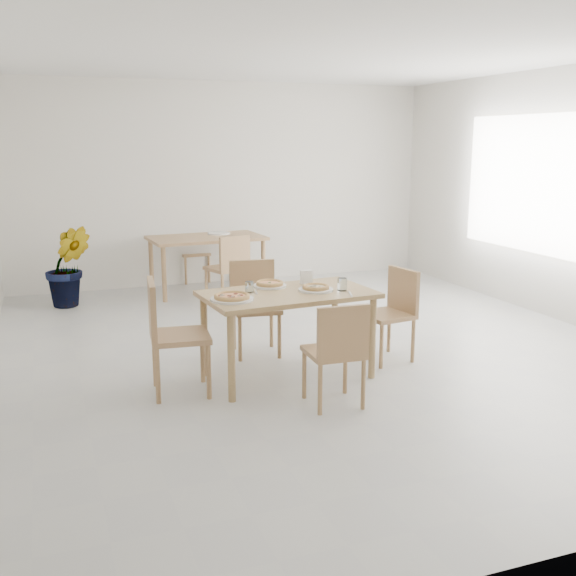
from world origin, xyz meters
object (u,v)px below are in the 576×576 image
object	(u,v)px
chair_west	(169,329)
plate_margherita	(270,286)
pizza_pepperoni	(232,296)
second_table	(206,243)
chair_north	(254,300)
pizza_mushroom	(316,287)
tumbler_b	(249,287)
tumbler_a	(342,284)
plate_mushroom	(316,290)
chair_south	(338,347)
chair_back_n	(192,249)
chair_east	(393,308)
plate_empty	(219,233)
potted_plant	(68,266)
napkin_holder	(306,278)
chair_back_s	(230,264)
pizza_margherita	(270,283)
main_table	(288,302)
plate_pepperoni	(232,299)

from	to	relation	value
chair_west	plate_margherita	xyz separation A→B (m)	(0.95, 0.29, 0.22)
pizza_pepperoni	second_table	distance (m)	3.70
chair_north	pizza_pepperoni	size ratio (longest dim) A/B	3.03
chair_north	pizza_pepperoni	world-z (taller)	chair_north
pizza_mushroom	tumbler_b	distance (m)	0.56
chair_west	tumbler_a	xyz separation A→B (m)	(1.48, -0.06, 0.26)
plate_mushroom	tumbler_a	xyz separation A→B (m)	(0.21, -0.07, 0.04)
chair_south	pizza_mushroom	distance (m)	0.81
chair_north	chair_back_n	xyz separation A→B (m)	(0.16, 3.54, -0.04)
chair_west	second_table	world-z (taller)	chair_west
second_table	chair_back_n	world-z (taller)	chair_back_n
chair_east	plate_empty	distance (m)	3.66
plate_margherita	potted_plant	xyz separation A→B (m)	(-1.57, 3.05, -0.26)
tumbler_b	napkin_holder	world-z (taller)	napkin_holder
plate_margherita	chair_back_s	distance (m)	2.51
pizza_pepperoni	tumbler_b	world-z (taller)	tumbler_b
plate_margherita	chair_west	bearing A→B (deg)	-162.79
chair_east	plate_mushroom	distance (m)	0.90
chair_west	plate_empty	xyz separation A→B (m)	(1.38, 3.75, 0.22)
tumbler_a	chair_back_n	distance (m)	4.45
chair_west	chair_east	bearing A→B (deg)	-79.29
chair_north	napkin_holder	xyz separation A→B (m)	(0.31, -0.55, 0.30)
plate_empty	potted_plant	size ratio (longest dim) A/B	0.30
plate_margherita	potted_plant	bearing A→B (deg)	117.19
pizza_margherita	chair_back_n	xyz separation A→B (m)	(0.18, 4.07, -0.31)
main_table	chair_west	size ratio (longest dim) A/B	1.59
tumbler_a	napkin_holder	size ratio (longest dim) A/B	0.83
chair_north	potted_plant	bearing A→B (deg)	129.51
chair_east	plate_empty	world-z (taller)	chair_east
plate_mushroom	chair_back_s	xyz separation A→B (m)	(-0.00, 2.76, -0.25)
chair_north	plate_margherita	xyz separation A→B (m)	(-0.02, -0.54, 0.25)
chair_back_n	chair_west	bearing A→B (deg)	-108.41
chair_south	pizza_mushroom	size ratio (longest dim) A/B	2.96
chair_west	pizza_margherita	bearing A→B (deg)	-66.73
pizza_mushroom	napkin_holder	distance (m)	0.27
tumbler_a	pizza_mushroom	bearing A→B (deg)	162.86
napkin_holder	potted_plant	distance (m)	3.62
chair_south	tumbler_a	size ratio (longest dim) A/B	7.71
plate_empty	chair_west	bearing A→B (deg)	-110.17
potted_plant	chair_back_n	bearing A→B (deg)	30.36
chair_east	potted_plant	xyz separation A→B (m)	(-2.73, 3.17, 0.01)
plate_mushroom	plate_pepperoni	distance (m)	0.77
chair_back_n	plate_empty	distance (m)	0.73
chair_west	plate_margherita	world-z (taller)	chair_west
pizza_mushroom	chair_back_n	world-z (taller)	chair_back_n
tumbler_b	plate_empty	world-z (taller)	tumbler_b
potted_plant	main_table	bearing A→B (deg)	-63.48
napkin_holder	tumbler_a	bearing A→B (deg)	-55.54
plate_pepperoni	tumbler_a	world-z (taller)	tumbler_a
chair_east	pizza_pepperoni	bearing A→B (deg)	-90.07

